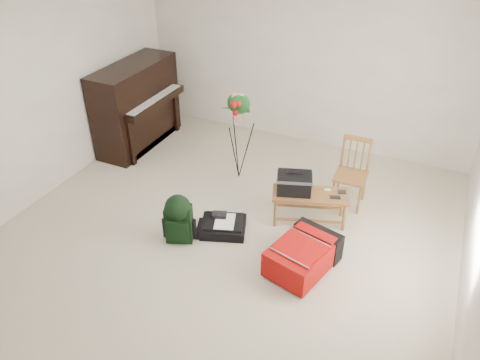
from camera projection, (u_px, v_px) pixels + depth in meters
The scene contains 11 objects.
floor at pixel (221, 241), 5.31m from camera, with size 5.00×5.50×0.01m, color beige.
ceiling at pixel (214, 15), 3.95m from camera, with size 5.00×5.50×0.01m, color white.
wall_back at pixel (305, 62), 6.73m from camera, with size 5.00×0.04×2.50m, color white.
wall_left at pixel (29, 102), 5.51m from camera, with size 0.04×5.50×2.50m, color white.
piano at pixel (137, 107), 6.98m from camera, with size 0.71×1.50×1.25m.
bench at pixel (300, 185), 5.43m from camera, with size 0.95×0.62×0.68m.
dining_chair at pixel (352, 174), 5.73m from camera, with size 0.39×0.39×0.87m.
red_suitcase at pixel (304, 252), 4.91m from camera, with size 0.69×0.88×0.33m.
black_duffel at pixel (223, 226), 5.43m from camera, with size 0.62×0.55×0.21m.
green_backpack at pixel (178, 217), 5.17m from camera, with size 0.34×0.32×0.59m.
flower_stand at pixel (239, 137), 6.14m from camera, with size 0.50×0.50×1.27m.
Camera 1 is at (1.91, -3.61, 3.48)m, focal length 35.00 mm.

